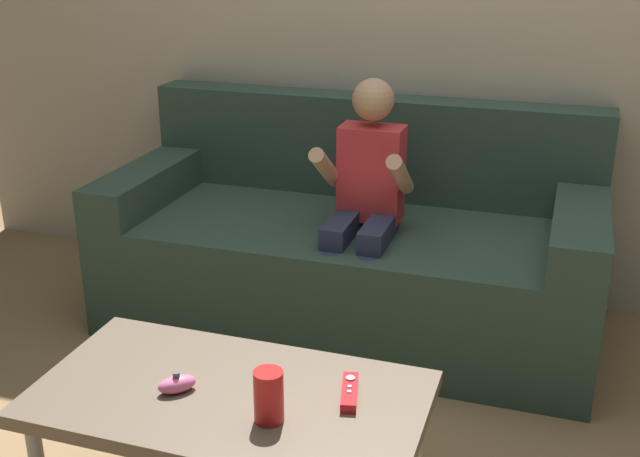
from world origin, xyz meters
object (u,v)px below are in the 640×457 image
Objects in this scene: couch at (352,249)px; soda_can at (269,396)px; nunchuk_pink at (177,384)px; game_remote_red_near_edge at (350,392)px; person_seated_on_couch at (365,201)px; coffee_table at (230,407)px.

soda_can is at bearing -82.23° from couch.
couch is 18.62× the size of nunchuk_pink.
soda_can is (-0.14, -0.14, 0.05)m from game_remote_red_near_edge.
couch is at bearing 97.77° from soda_can.
person_seated_on_couch reaches higher than couch.
game_remote_red_near_edge is (0.23, -0.98, -0.12)m from person_seated_on_couch.
coffee_table is (0.05, -1.22, 0.09)m from couch.
person_seated_on_couch reaches higher than coffee_table.
soda_can is (0.18, -1.30, 0.19)m from couch.
game_remote_red_near_edge is at bearing 45.03° from soda_can.
soda_can is at bearing -85.50° from person_seated_on_couch.
soda_can is (0.24, -0.04, 0.04)m from nunchuk_pink.
couch is 0.33m from person_seated_on_couch.
couch reaches higher than game_remote_red_near_edge.
nunchuk_pink is 0.25m from soda_can.
game_remote_red_near_edge is (0.32, -1.15, 0.15)m from couch.
coffee_table is at bearing -87.76° from couch.
coffee_table is 0.14m from nunchuk_pink.
couch is 1.21m from game_remote_red_near_edge.
person_seated_on_couch is at bearing 87.77° from coffee_table.
game_remote_red_near_edge is at bearing -76.79° from person_seated_on_couch.
game_remote_red_near_edge is 0.40m from nunchuk_pink.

